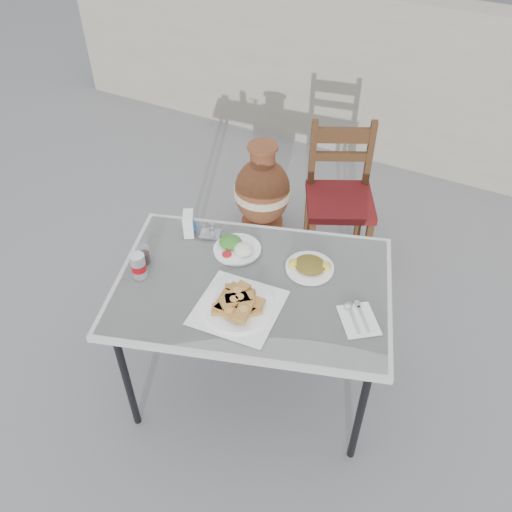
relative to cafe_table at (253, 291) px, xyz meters
The scene contains 13 objects.
ground 0.68m from the cafe_table, 43.69° to the right, with size 80.00×80.00×0.00m, color slate.
cafe_table is the anchor object (origin of this frame).
pide_plate 0.17m from the cafe_table, 84.94° to the right, with size 0.35×0.35×0.07m.
salad_rice_plate 0.23m from the cafe_table, 136.36° to the left, with size 0.22×0.22×0.05m.
salad_chopped_plate 0.27m from the cafe_table, 46.34° to the left, with size 0.21×0.21×0.05m.
soda_can 0.50m from the cafe_table, 158.05° to the right, with size 0.07×0.07×0.12m.
cola_glass 0.50m from the cafe_table, 168.15° to the right, with size 0.06×0.06×0.09m.
napkin_holder 0.46m from the cafe_table, 158.96° to the left, with size 0.08×0.10×0.11m.
condiment_caddy 0.38m from the cafe_table, 149.95° to the left, with size 0.11×0.10×0.07m.
cutlery_napkin 0.46m from the cafe_table, ahead, with size 0.21×0.22×0.01m.
chair 1.12m from the cafe_table, 89.79° to the left, with size 0.51×0.51×0.87m.
terracotta_urn 1.28m from the cafe_table, 114.58° to the left, with size 0.37×0.37×0.64m.
back_wall 2.40m from the cafe_table, 87.35° to the left, with size 6.00×0.25×1.20m, color #9D9483.
Camera 1 is at (0.64, -1.32, 2.33)m, focal length 38.00 mm.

